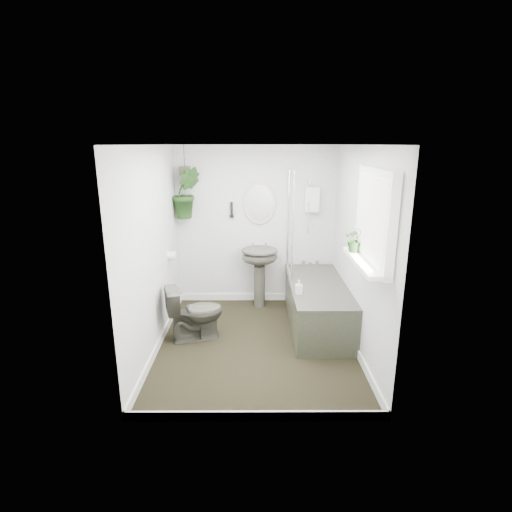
{
  "coord_description": "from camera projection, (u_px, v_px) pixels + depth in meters",
  "views": [
    {
      "loc": [
        -0.02,
        -4.32,
        2.31
      ],
      "look_at": [
        0.0,
        0.15,
        1.05
      ],
      "focal_mm": 28.0,
      "sensor_mm": 36.0,
      "label": 1
    }
  ],
  "objects": [
    {
      "name": "hanging_pot",
      "position": [
        185.0,
        171.0,
        5.45
      ],
      "size": [
        0.16,
        0.16,
        0.12
      ],
      "primitive_type": "cylinder",
      "color": "brown",
      "rests_on": "ceiling"
    },
    {
      "name": "bath_screen",
      "position": [
        290.0,
        223.0,
        5.39
      ],
      "size": [
        0.04,
        0.72,
        1.4
      ],
      "primitive_type": null,
      "color": "silver",
      "rests_on": "bathtub"
    },
    {
      "name": "pedestal_sink",
      "position": [
        260.0,
        278.0,
        5.77
      ],
      "size": [
        0.57,
        0.51,
        0.87
      ],
      "primitive_type": null,
      "rotation": [
        0.0,
        0.0,
        0.15
      ],
      "color": "#3A3A32",
      "rests_on": "floor"
    },
    {
      "name": "skirting",
      "position": [
        256.0,
        340.0,
        4.77
      ],
      "size": [
        2.3,
        2.8,
        0.1
      ],
      "primitive_type": "cube",
      "color": "white",
      "rests_on": "floor"
    },
    {
      "name": "toilet_roll_holder",
      "position": [
        172.0,
        256.0,
        5.21
      ],
      "size": [
        0.11,
        0.11,
        0.11
      ],
      "primitive_type": "cylinder",
      "rotation": [
        0.0,
        1.57,
        0.0
      ],
      "color": "white",
      "rests_on": "wall_left"
    },
    {
      "name": "wall_left",
      "position": [
        153.0,
        251.0,
        4.47
      ],
      "size": [
        0.02,
        2.8,
        2.3
      ],
      "primitive_type": "cube",
      "color": "white",
      "rests_on": "ground"
    },
    {
      "name": "wall_front",
      "position": [
        257.0,
        298.0,
        3.11
      ],
      "size": [
        2.3,
        0.02,
        2.3
      ],
      "primitive_type": "cube",
      "color": "white",
      "rests_on": "ground"
    },
    {
      "name": "soap_bottle",
      "position": [
        299.0,
        287.0,
        4.75
      ],
      "size": [
        0.08,
        0.09,
        0.17
      ],
      "primitive_type": "imported",
      "rotation": [
        0.0,
        0.0,
        0.1
      ],
      "color": "black",
      "rests_on": "bathtub"
    },
    {
      "name": "window_sill",
      "position": [
        364.0,
        262.0,
        3.78
      ],
      "size": [
        0.18,
        1.0,
        0.04
      ],
      "primitive_type": "cube",
      "color": "white",
      "rests_on": "wall_right"
    },
    {
      "name": "wall_back",
      "position": [
        256.0,
        226.0,
        5.83
      ],
      "size": [
        2.3,
        0.02,
        2.3
      ],
      "primitive_type": "cube",
      "color": "white",
      "rests_on": "ground"
    },
    {
      "name": "oval_mirror",
      "position": [
        260.0,
        203.0,
        5.7
      ],
      "size": [
        0.46,
        0.03,
        0.62
      ],
      "primitive_type": "ellipsoid",
      "color": "beige",
      "rests_on": "wall_back"
    },
    {
      "name": "wall_sconce",
      "position": [
        232.0,
        210.0,
        5.71
      ],
      "size": [
        0.04,
        0.04,
        0.22
      ],
      "primitive_type": "cylinder",
      "color": "black",
      "rests_on": "wall_back"
    },
    {
      "name": "wall_right",
      "position": [
        359.0,
        251.0,
        4.48
      ],
      "size": [
        0.02,
        2.8,
        2.3
      ],
      "primitive_type": "cube",
      "color": "white",
      "rests_on": "ground"
    },
    {
      "name": "window_recess",
      "position": [
        375.0,
        218.0,
        3.67
      ],
      "size": [
        0.08,
        1.0,
        0.9
      ],
      "primitive_type": "cube",
      "color": "white",
      "rests_on": "wall_right"
    },
    {
      "name": "bathtub",
      "position": [
        317.0,
        305.0,
        5.19
      ],
      "size": [
        0.72,
        1.72,
        0.58
      ],
      "primitive_type": null,
      "color": "#3A3A32",
      "rests_on": "floor"
    },
    {
      "name": "floor",
      "position": [
        256.0,
        344.0,
        4.79
      ],
      "size": [
        2.3,
        2.8,
        0.02
      ],
      "primitive_type": "cube",
      "color": "black",
      "rests_on": "ground"
    },
    {
      "name": "hanging_plant",
      "position": [
        186.0,
        193.0,
        5.53
      ],
      "size": [
        0.44,
        0.37,
        0.71
      ],
      "primitive_type": "imported",
      "rotation": [
        0.0,
        0.0,
        0.15
      ],
      "color": "black",
      "rests_on": "ceiling"
    },
    {
      "name": "window_blinds",
      "position": [
        370.0,
        218.0,
        3.67
      ],
      "size": [
        0.01,
        0.86,
        0.76
      ],
      "primitive_type": "cube",
      "color": "white",
      "rests_on": "wall_right"
    },
    {
      "name": "ceiling",
      "position": [
        256.0,
        144.0,
        4.16
      ],
      "size": [
        2.3,
        2.8,
        0.02
      ],
      "primitive_type": "cube",
      "color": "white",
      "rests_on": "ground"
    },
    {
      "name": "toilet",
      "position": [
        195.0,
        312.0,
        4.84
      ],
      "size": [
        0.75,
        0.57,
        0.68
      ],
      "primitive_type": "imported",
      "rotation": [
        0.0,
        0.0,
        1.88
      ],
      "color": "#3A3A32",
      "rests_on": "floor"
    },
    {
      "name": "shower_box",
      "position": [
        312.0,
        199.0,
        5.66
      ],
      "size": [
        0.2,
        0.1,
        0.35
      ],
      "primitive_type": "cube",
      "color": "white",
      "rests_on": "wall_back"
    },
    {
      "name": "sill_plant",
      "position": [
        356.0,
        239.0,
        4.03
      ],
      "size": [
        0.26,
        0.23,
        0.26
      ],
      "primitive_type": "imported",
      "rotation": [
        0.0,
        0.0,
        -0.14
      ],
      "color": "black",
      "rests_on": "window_sill"
    }
  ]
}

